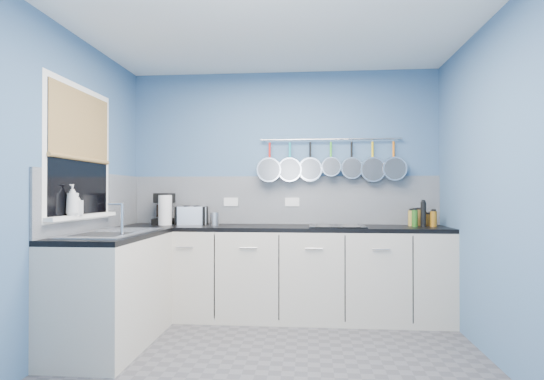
# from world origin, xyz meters

# --- Properties ---
(floor) EXTENTS (3.20, 3.00, 0.02)m
(floor) POSITION_xyz_m (0.00, 0.00, -0.01)
(floor) COLOR #47474C
(floor) RESTS_ON ground
(ceiling) EXTENTS (3.20, 3.00, 0.02)m
(ceiling) POSITION_xyz_m (0.00, 0.00, 2.51)
(ceiling) COLOR white
(ceiling) RESTS_ON ground
(wall_back) EXTENTS (3.20, 0.02, 2.50)m
(wall_back) POSITION_xyz_m (0.00, 1.51, 1.25)
(wall_back) COLOR #406189
(wall_back) RESTS_ON ground
(wall_front) EXTENTS (3.20, 0.02, 2.50)m
(wall_front) POSITION_xyz_m (0.00, -1.51, 1.25)
(wall_front) COLOR #406189
(wall_front) RESTS_ON ground
(wall_left) EXTENTS (0.02, 3.00, 2.50)m
(wall_left) POSITION_xyz_m (-1.61, 0.00, 1.25)
(wall_left) COLOR #406189
(wall_left) RESTS_ON ground
(wall_right) EXTENTS (0.02, 3.00, 2.50)m
(wall_right) POSITION_xyz_m (1.61, 0.00, 1.25)
(wall_right) COLOR #406189
(wall_right) RESTS_ON ground
(backsplash_back) EXTENTS (3.20, 0.02, 0.50)m
(backsplash_back) POSITION_xyz_m (0.00, 1.49, 1.15)
(backsplash_back) COLOR #9D9EA4
(backsplash_back) RESTS_ON wall_back
(backsplash_left) EXTENTS (0.02, 1.80, 0.50)m
(backsplash_left) POSITION_xyz_m (-1.59, 0.60, 1.15)
(backsplash_left) COLOR #9D9EA4
(backsplash_left) RESTS_ON wall_left
(cabinet_run_back) EXTENTS (3.20, 0.60, 0.86)m
(cabinet_run_back) POSITION_xyz_m (0.00, 1.20, 0.43)
(cabinet_run_back) COLOR #BAB2A3
(cabinet_run_back) RESTS_ON ground
(worktop_back) EXTENTS (3.20, 0.60, 0.04)m
(worktop_back) POSITION_xyz_m (0.00, 1.20, 0.88)
(worktop_back) COLOR black
(worktop_back) RESTS_ON cabinet_run_back
(cabinet_run_left) EXTENTS (0.60, 1.20, 0.86)m
(cabinet_run_left) POSITION_xyz_m (-1.30, 0.30, 0.43)
(cabinet_run_left) COLOR #BAB2A3
(cabinet_run_left) RESTS_ON ground
(worktop_left) EXTENTS (0.60, 1.20, 0.04)m
(worktop_left) POSITION_xyz_m (-1.30, 0.30, 0.88)
(worktop_left) COLOR black
(worktop_left) RESTS_ON cabinet_run_left
(window_frame) EXTENTS (0.01, 1.00, 1.10)m
(window_frame) POSITION_xyz_m (-1.58, 0.30, 1.55)
(window_frame) COLOR white
(window_frame) RESTS_ON wall_left
(window_glass) EXTENTS (0.01, 0.90, 1.00)m
(window_glass) POSITION_xyz_m (-1.57, 0.30, 1.55)
(window_glass) COLOR black
(window_glass) RESTS_ON wall_left
(bamboo_blind) EXTENTS (0.01, 0.90, 0.55)m
(bamboo_blind) POSITION_xyz_m (-1.56, 0.30, 1.77)
(bamboo_blind) COLOR #A28750
(bamboo_blind) RESTS_ON wall_left
(window_sill) EXTENTS (0.10, 0.98, 0.03)m
(window_sill) POSITION_xyz_m (-1.55, 0.30, 1.04)
(window_sill) COLOR white
(window_sill) RESTS_ON wall_left
(sink_unit) EXTENTS (0.50, 0.95, 0.01)m
(sink_unit) POSITION_xyz_m (-1.30, 0.30, 0.90)
(sink_unit) COLOR silver
(sink_unit) RESTS_ON worktop_left
(mixer_tap) EXTENTS (0.12, 0.08, 0.26)m
(mixer_tap) POSITION_xyz_m (-1.14, 0.12, 1.03)
(mixer_tap) COLOR silver
(mixer_tap) RESTS_ON worktop_left
(socket_left) EXTENTS (0.15, 0.01, 0.09)m
(socket_left) POSITION_xyz_m (-0.55, 1.48, 1.13)
(socket_left) COLOR white
(socket_left) RESTS_ON backsplash_back
(socket_right) EXTENTS (0.15, 0.01, 0.09)m
(socket_right) POSITION_xyz_m (0.10, 1.48, 1.13)
(socket_right) COLOR white
(socket_right) RESTS_ON backsplash_back
(pot_rail) EXTENTS (1.45, 0.02, 0.02)m
(pot_rail) POSITION_xyz_m (0.50, 1.45, 1.78)
(pot_rail) COLOR silver
(pot_rail) RESTS_ON wall_back
(soap_bottle_a) EXTENTS (0.10, 0.10, 0.24)m
(soap_bottle_a) POSITION_xyz_m (-1.53, 0.11, 1.17)
(soap_bottle_a) COLOR white
(soap_bottle_a) RESTS_ON window_sill
(soap_bottle_b) EXTENTS (0.10, 0.10, 0.17)m
(soap_bottle_b) POSITION_xyz_m (-1.53, 0.19, 1.14)
(soap_bottle_b) COLOR white
(soap_bottle_b) RESTS_ON window_sill
(paper_towel) EXTENTS (0.14, 0.14, 0.30)m
(paper_towel) POSITION_xyz_m (-1.18, 1.21, 1.05)
(paper_towel) COLOR white
(paper_towel) RESTS_ON worktop_back
(coffee_maker) EXTENTS (0.20, 0.22, 0.32)m
(coffee_maker) POSITION_xyz_m (-1.22, 1.31, 1.06)
(coffee_maker) COLOR black
(coffee_maker) RESTS_ON worktop_back
(toaster) EXTENTS (0.32, 0.23, 0.19)m
(toaster) POSITION_xyz_m (-0.92, 1.29, 0.99)
(toaster) COLOR silver
(toaster) RESTS_ON worktop_back
(canister) EXTENTS (0.10, 0.10, 0.13)m
(canister) POSITION_xyz_m (-0.67, 1.23, 0.96)
(canister) COLOR silver
(canister) RESTS_ON worktop_back
(hob) EXTENTS (0.53, 0.47, 0.01)m
(hob) POSITION_xyz_m (0.54, 1.15, 0.91)
(hob) COLOR black
(hob) RESTS_ON worktop_back
(pan_0) EXTENTS (0.25, 0.11, 0.44)m
(pan_0) POSITION_xyz_m (-0.14, 1.44, 1.56)
(pan_0) COLOR silver
(pan_0) RESTS_ON pot_rail
(pan_1) EXTENTS (0.25, 0.08, 0.44)m
(pan_1) POSITION_xyz_m (0.08, 1.44, 1.56)
(pan_1) COLOR silver
(pan_1) RESTS_ON pot_rail
(pan_2) EXTENTS (0.24, 0.06, 0.43)m
(pan_2) POSITION_xyz_m (0.29, 1.44, 1.56)
(pan_2) COLOR silver
(pan_2) RESTS_ON pot_rail
(pan_3) EXTENTS (0.20, 0.11, 0.39)m
(pan_3) POSITION_xyz_m (0.50, 1.44, 1.59)
(pan_3) COLOR silver
(pan_3) RESTS_ON pot_rail
(pan_4) EXTENTS (0.22, 0.07, 0.41)m
(pan_4) POSITION_xyz_m (0.71, 1.44, 1.57)
(pan_4) COLOR silver
(pan_4) RESTS_ON pot_rail
(pan_5) EXTENTS (0.26, 0.08, 0.45)m
(pan_5) POSITION_xyz_m (0.92, 1.44, 1.56)
(pan_5) COLOR silver
(pan_5) RESTS_ON pot_rail
(pan_6) EXTENTS (0.24, 0.10, 0.43)m
(pan_6) POSITION_xyz_m (1.14, 1.44, 1.56)
(pan_6) COLOR silver
(pan_6) RESTS_ON pot_rail
(condiment_0) EXTENTS (0.07, 0.07, 0.11)m
(condiment_0) POSITION_xyz_m (1.45, 1.33, 0.96)
(condiment_0) COLOR brown
(condiment_0) RESTS_ON worktop_back
(condiment_1) EXTENTS (0.07, 0.07, 0.16)m
(condiment_1) POSITION_xyz_m (1.36, 1.34, 0.98)
(condiment_1) COLOR brown
(condiment_1) RESTS_ON worktop_back
(condiment_2) EXTENTS (0.06, 0.06, 0.15)m
(condiment_2) POSITION_xyz_m (1.28, 1.31, 0.98)
(condiment_2) COLOR olive
(condiment_2) RESTS_ON worktop_back
(condiment_3) EXTENTS (0.06, 0.06, 0.15)m
(condiment_3) POSITION_xyz_m (1.47, 1.23, 0.97)
(condiment_3) COLOR #8C5914
(condiment_3) RESTS_ON worktop_back
(condiment_4) EXTENTS (0.05, 0.05, 0.24)m
(condiment_4) POSITION_xyz_m (1.37, 1.22, 1.02)
(condiment_4) COLOR black
(condiment_4) RESTS_ON worktop_back
(condiment_5) EXTENTS (0.06, 0.06, 0.16)m
(condiment_5) POSITION_xyz_m (1.29, 1.20, 0.98)
(condiment_5) COLOR #265919
(condiment_5) RESTS_ON worktop_back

